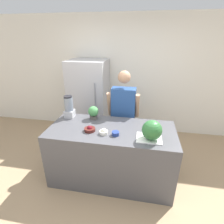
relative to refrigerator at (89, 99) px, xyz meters
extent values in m
plane|color=tan|center=(0.75, -1.76, -0.85)|extent=(14.00, 14.00, 0.00)
cube|color=white|center=(0.75, 0.41, 0.45)|extent=(8.00, 0.06, 2.60)
cube|color=#4C4C51|center=(0.75, -1.34, -0.40)|extent=(1.87, 0.84, 0.90)
cube|color=#B7B7BC|center=(0.00, 0.00, 0.00)|extent=(0.79, 0.72, 1.70)
cylinder|color=gray|center=(0.24, -0.37, 0.17)|extent=(0.02, 0.02, 0.59)
cube|color=#4C608C|center=(0.85, -0.72, -0.46)|extent=(0.31, 0.18, 0.79)
cube|color=#284C8C|center=(0.85, -0.72, 0.22)|extent=(0.41, 0.22, 0.56)
sphere|color=tan|center=(0.85, -0.72, 0.68)|extent=(0.21, 0.21, 0.21)
cylinder|color=tan|center=(0.61, -0.76, 0.21)|extent=(0.07, 0.23, 0.47)
cylinder|color=tan|center=(1.09, -0.76, 0.21)|extent=(0.07, 0.23, 0.47)
cube|color=white|center=(1.29, -1.52, 0.06)|extent=(0.33, 0.27, 0.01)
sphere|color=#2D6B33|center=(1.32, -1.54, 0.19)|extent=(0.26, 0.26, 0.26)
cylinder|color=#511E19|center=(0.46, -1.46, 0.07)|extent=(0.16, 0.16, 0.05)
sphere|color=maroon|center=(0.46, -1.46, 0.09)|extent=(0.07, 0.07, 0.07)
cylinder|color=white|center=(0.67, -1.51, 0.07)|extent=(0.12, 0.12, 0.05)
sphere|color=white|center=(0.67, -1.51, 0.10)|extent=(0.08, 0.08, 0.08)
cylinder|color=navy|center=(0.84, -1.51, 0.08)|extent=(0.10, 0.10, 0.05)
cube|color=#B7B7BC|center=(-0.01, -1.07, 0.11)|extent=(0.15, 0.15, 0.12)
cylinder|color=gray|center=(-0.01, -1.07, 0.28)|extent=(0.14, 0.14, 0.22)
cylinder|color=black|center=(-0.01, -1.07, 0.41)|extent=(0.13, 0.13, 0.02)
cylinder|color=#514C47|center=(0.40, -1.06, 0.08)|extent=(0.13, 0.13, 0.06)
sphere|color=#478E4C|center=(0.40, -1.06, 0.18)|extent=(0.17, 0.17, 0.17)
camera|label=1|loc=(1.16, -3.56, 1.31)|focal=28.00mm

